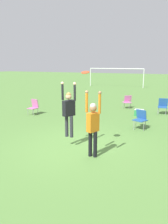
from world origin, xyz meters
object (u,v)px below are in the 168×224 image
at_px(frisbee, 85,72).
at_px(camping_chair_1, 163,105).
at_px(person_jumping, 69,109).
at_px(camping_chair_0, 127,101).
at_px(cooler_box, 139,113).
at_px(person_defending, 93,123).
at_px(camping_chair_5, 34,106).
at_px(camping_chair_3, 141,118).

distance_m(frisbee, camping_chair_1, 7.57).
bearing_deg(person_jumping, camping_chair_0, 22.45).
xyz_separation_m(camping_chair_0, cooler_box, (1.19, -1.96, -0.30)).
relative_size(person_defending, camping_chair_5, 2.38).
height_order(frisbee, cooler_box, frisbee).
relative_size(frisbee, camping_chair_3, 0.31).
height_order(person_jumping, camping_chair_1, person_jumping).
bearing_deg(camping_chair_0, person_jumping, 52.91).
xyz_separation_m(camping_chair_0, camping_chair_1, (2.32, -0.82, 0.04)).
height_order(frisbee, camping_chair_3, frisbee).
height_order(person_defending, camping_chair_5, person_defending).
bearing_deg(frisbee, person_jumping, 168.09).
relative_size(camping_chair_0, camping_chair_1, 0.91).
distance_m(person_jumping, camping_chair_3, 3.87).
xyz_separation_m(person_defending, cooler_box, (0.24, 6.25, -0.93)).
height_order(person_defending, camping_chair_0, person_defending).
height_order(person_jumping, person_defending, person_jumping).
xyz_separation_m(person_defending, camping_chair_3, (0.78, 3.75, -0.61)).
bearing_deg(camping_chair_5, camping_chair_3, -176.21).
bearing_deg(cooler_box, camping_chair_3, -77.85).
distance_m(person_jumping, camping_chair_5, 5.65).
height_order(camping_chair_0, cooler_box, camping_chair_0).
relative_size(camping_chair_3, camping_chair_5, 0.97).
distance_m(person_jumping, cooler_box, 6.03).
xyz_separation_m(person_jumping, cooler_box, (1.36, 5.76, -1.18)).
distance_m(camping_chair_1, camping_chair_5, 7.59).
bearing_deg(camping_chair_3, person_jumping, 82.94).
bearing_deg(camping_chair_0, camping_chair_1, 124.78).
bearing_deg(camping_chair_0, camping_chair_5, 7.10).
distance_m(camping_chair_0, camping_chair_1, 2.47).
height_order(camping_chair_1, camping_chair_3, camping_chair_1).
relative_size(person_jumping, cooler_box, 3.83).
bearing_deg(camping_chair_1, cooler_box, 35.97).
height_order(person_jumping, camping_chair_5, person_jumping).
bearing_deg(frisbee, camping_chair_3, 70.63).
relative_size(camping_chair_5, cooler_box, 1.74).
height_order(person_jumping, camping_chair_0, person_jumping).
height_order(camping_chair_3, camping_chair_5, camping_chair_5).
distance_m(person_defending, camping_chair_0, 8.29).
xyz_separation_m(camping_chair_0, camping_chair_5, (-4.49, -4.17, 0.01)).
bearing_deg(frisbee, person_defending, -39.42).
bearing_deg(cooler_box, frisbee, -96.36).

